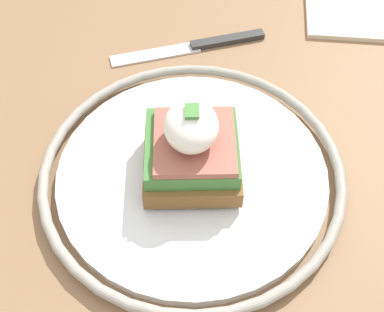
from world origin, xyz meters
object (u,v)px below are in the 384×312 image
object	(u,v)px
sandwich	(192,148)
knife	(201,45)
plate	(192,173)
napkin	(354,5)

from	to	relation	value
sandwich	knife	size ratio (longest dim) A/B	0.49
plate	sandwich	bearing A→B (deg)	-0.29
napkin	plate	bearing A→B (deg)	141.06
sandwich	napkin	world-z (taller)	sandwich
plate	napkin	xyz separation A→B (m)	(0.26, -0.21, -0.00)
sandwich	knife	world-z (taller)	sandwich
plate	napkin	size ratio (longest dim) A/B	2.20
plate	napkin	distance (m)	0.33
sandwich	plate	bearing A→B (deg)	179.71
napkin	sandwich	bearing A→B (deg)	140.92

